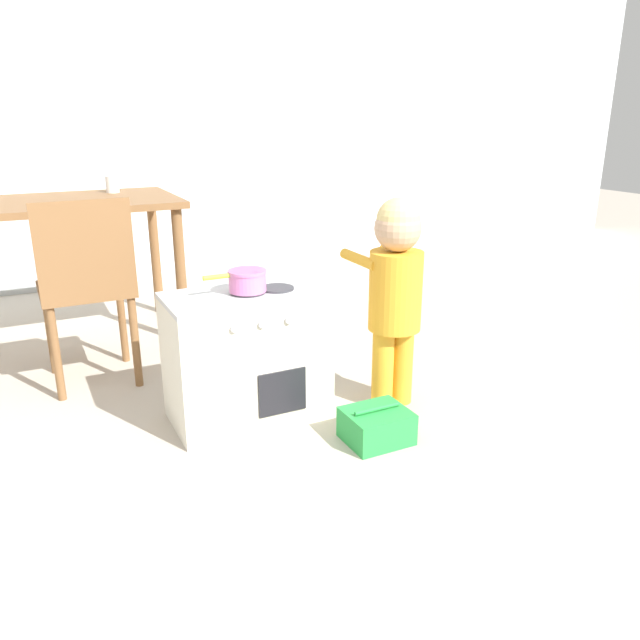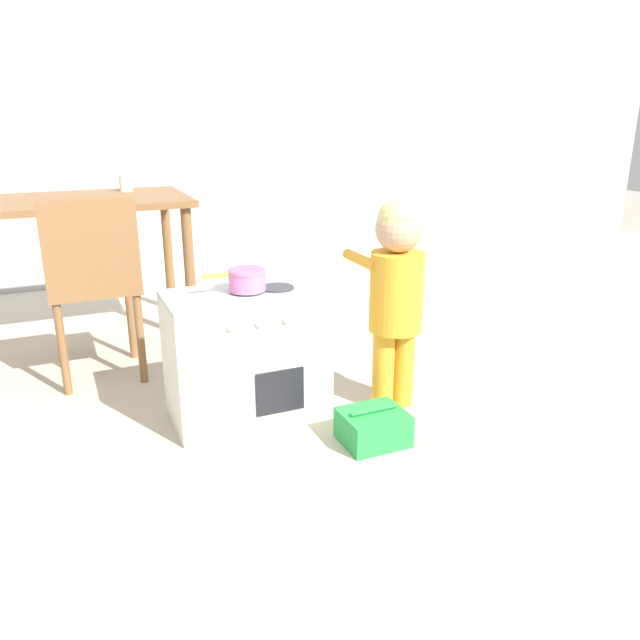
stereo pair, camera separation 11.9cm
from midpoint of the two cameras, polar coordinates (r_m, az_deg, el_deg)
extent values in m
plane|color=#B2A899|center=(1.85, 0.32, -22.25)|extent=(16.00, 16.00, 0.00)
cube|color=silver|center=(4.72, -17.83, 18.93)|extent=(10.00, 0.06, 2.60)
cube|color=silver|center=(2.55, -5.41, -3.45)|extent=(0.62, 0.35, 0.51)
cube|color=#B7BABC|center=(2.46, -5.60, 2.28)|extent=(0.62, 0.35, 0.02)
cylinder|color=#38383D|center=(2.46, -5.27, 2.64)|extent=(0.14, 0.14, 0.01)
cylinder|color=#38383D|center=(2.50, -2.58, 2.96)|extent=(0.14, 0.14, 0.01)
cube|color=black|center=(2.45, -2.27, -6.57)|extent=(0.20, 0.01, 0.18)
cylinder|color=#B2B2B7|center=(2.28, -6.68, -0.66)|extent=(0.03, 0.01, 0.03)
cylinder|color=#B2B2B7|center=(2.31, -4.13, -0.30)|extent=(0.03, 0.01, 0.03)
cylinder|color=#B2B2B7|center=(2.35, -1.65, 0.04)|extent=(0.03, 0.01, 0.03)
cylinder|color=pink|center=(2.45, -5.30, 3.68)|extent=(0.15, 0.15, 0.08)
cylinder|color=pink|center=(2.44, -5.32, 4.50)|extent=(0.15, 0.15, 0.01)
cylinder|color=#B7DB33|center=(2.40, -8.12, 4.03)|extent=(0.10, 0.02, 0.02)
cylinder|color=gold|center=(2.65, 7.08, -4.57)|extent=(0.09, 0.09, 0.34)
cylinder|color=gold|center=(2.69, 8.88, -4.21)|extent=(0.09, 0.09, 0.34)
cylinder|color=gold|center=(2.56, 8.32, 2.55)|extent=(0.22, 0.22, 0.33)
sphere|color=tan|center=(2.50, 8.60, 8.25)|extent=(0.19, 0.19, 0.19)
sphere|color=#DBC17A|center=(2.49, 8.63, 9.00)|extent=(0.17, 0.17, 0.17)
cylinder|color=gold|center=(2.59, 5.08, 5.49)|extent=(0.04, 0.26, 0.04)
cylinder|color=gold|center=(2.69, 8.77, 5.83)|extent=(0.04, 0.26, 0.04)
cube|color=green|center=(2.42, 6.30, -9.72)|extent=(0.24, 0.21, 0.12)
cylinder|color=green|center=(2.39, 6.36, -8.20)|extent=(0.19, 0.02, 0.02)
cube|color=brown|center=(3.57, -21.13, 10.05)|extent=(1.22, 0.73, 0.03)
cylinder|color=brown|center=(3.41, -10.83, 4.03)|extent=(0.06, 0.06, 0.73)
cylinder|color=brown|center=(4.00, -12.89, 6.02)|extent=(0.06, 0.06, 0.73)
cube|color=brown|center=(3.03, -18.97, 2.97)|extent=(0.39, 0.39, 0.03)
cube|color=brown|center=(2.80, -19.06, 6.34)|extent=(0.39, 0.02, 0.41)
cylinder|color=brown|center=(2.93, -21.41, -2.54)|extent=(0.04, 0.04, 0.43)
cylinder|color=brown|center=(2.96, -14.99, -1.68)|extent=(0.04, 0.04, 0.43)
cylinder|color=brown|center=(3.25, -21.76, -0.57)|extent=(0.04, 0.04, 0.43)
cylinder|color=brown|center=(3.27, -15.95, 0.19)|extent=(0.04, 0.04, 0.43)
cylinder|color=white|center=(3.77, -16.48, 11.90)|extent=(0.07, 0.07, 0.09)
camera|label=1|loc=(0.06, -88.66, 0.45)|focal=35.00mm
camera|label=2|loc=(0.06, 91.34, -0.45)|focal=35.00mm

